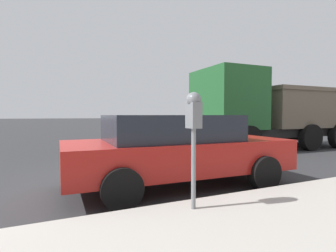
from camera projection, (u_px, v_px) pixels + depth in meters
ground_plane at (93, 183)px, 5.38m from camera, size 220.00×220.00×0.00m
parking_meter at (194, 120)px, 3.38m from camera, size 0.21×0.19×1.52m
car_red at (177, 148)px, 5.15m from camera, size 2.09×4.41×1.40m
dump_truck at (272, 110)px, 11.09m from camera, size 2.91×6.96×3.15m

